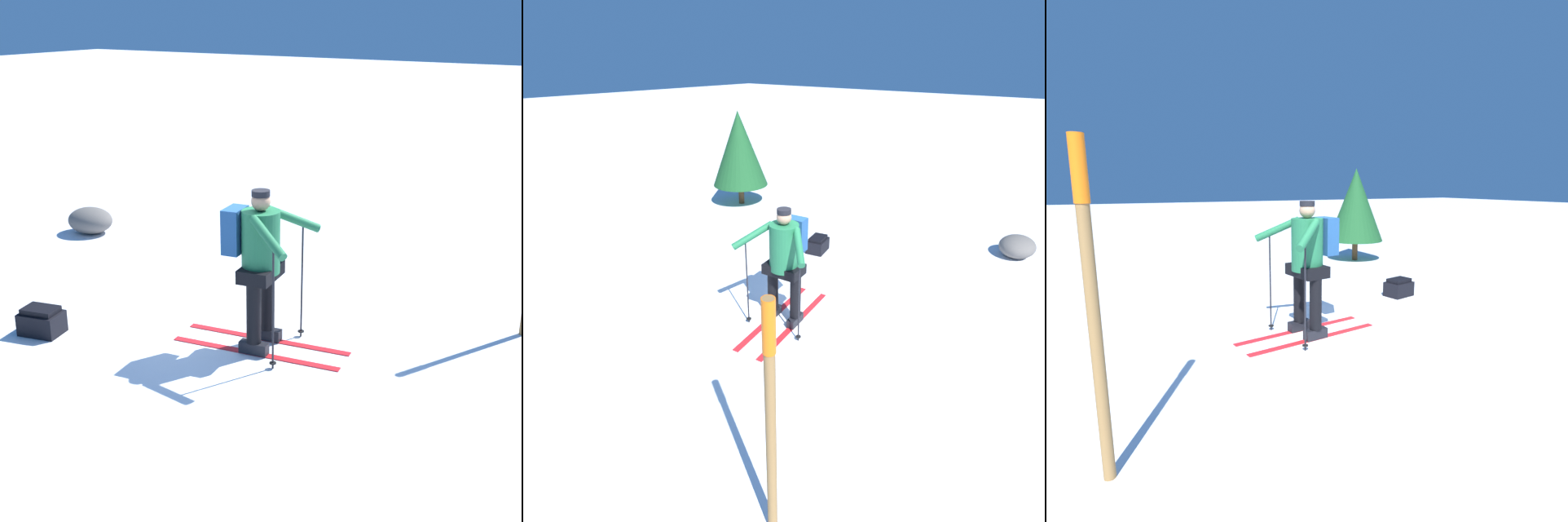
# 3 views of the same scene
# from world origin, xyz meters

# --- Properties ---
(ground_plane) EXTENTS (80.00, 80.00, 0.00)m
(ground_plane) POSITION_xyz_m (0.00, 0.00, 0.00)
(ground_plane) COLOR white
(skier) EXTENTS (1.88, 1.08, 1.68)m
(skier) POSITION_xyz_m (0.60, -0.31, 0.99)
(skier) COLOR red
(skier) RESTS_ON ground_plane
(dropped_backpack) EXTENTS (0.50, 0.41, 0.30)m
(dropped_backpack) POSITION_xyz_m (-1.58, -1.27, 0.14)
(dropped_backpack) COLOR black
(dropped_backpack) RESTS_ON ground_plane
(rock_boulder) EXTENTS (0.73, 0.62, 0.40)m
(rock_boulder) POSITION_xyz_m (-3.78, 1.75, 0.20)
(rock_boulder) COLOR #5B5651
(rock_boulder) RESTS_ON ground_plane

